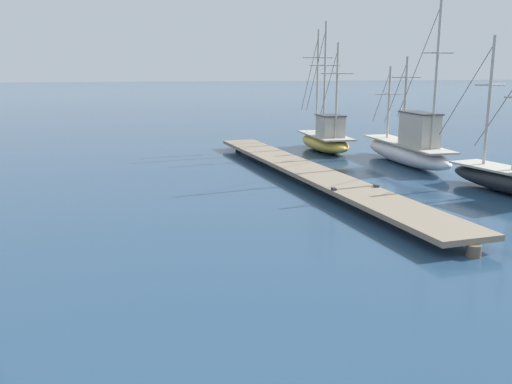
% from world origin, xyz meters
% --- Properties ---
extents(floating_dock, '(3.19, 20.01, 0.53)m').
position_xyz_m(floating_dock, '(6.91, 17.22, 0.36)').
color(floating_dock, gray).
rests_on(floating_dock, ground).
extents(fishing_boat_1, '(1.89, 7.78, 7.34)m').
position_xyz_m(fishing_boat_1, '(12.69, 19.59, 0.80)').
color(fishing_boat_1, silver).
rests_on(fishing_boat_1, ground).
extents(fishing_boat_2, '(2.09, 7.15, 6.85)m').
position_xyz_m(fishing_boat_2, '(10.52, 24.57, 0.70)').
color(fishing_boat_2, gold).
rests_on(fishing_boat_2, ground).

